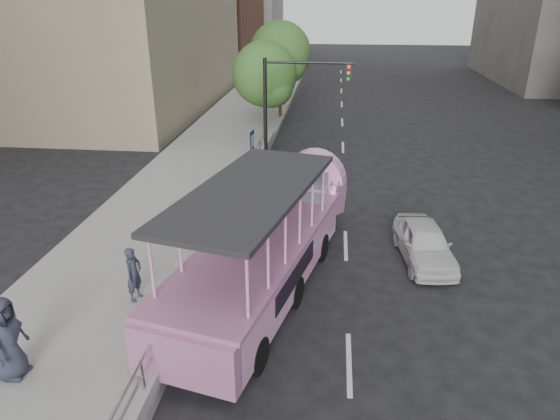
# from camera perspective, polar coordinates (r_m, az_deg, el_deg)

# --- Properties ---
(ground) EXTENTS (160.00, 160.00, 0.00)m
(ground) POSITION_cam_1_polar(r_m,az_deg,el_deg) (13.83, 3.51, -11.44)
(ground) COLOR black
(sidewalk) EXTENTS (5.50, 80.00, 0.30)m
(sidewalk) POSITION_cam_1_polar(r_m,az_deg,el_deg) (23.53, -9.35, 3.87)
(sidewalk) COLOR #989892
(sidewalk) RESTS_ON ground
(kerb_wall) EXTENTS (0.24, 30.00, 0.36)m
(kerb_wall) POSITION_cam_1_polar(r_m,az_deg,el_deg) (15.67, -7.58, -5.05)
(kerb_wall) COLOR #A6A6A1
(kerb_wall) RESTS_ON sidewalk
(guardrail) EXTENTS (0.07, 22.00, 0.71)m
(guardrail) POSITION_cam_1_polar(r_m,az_deg,el_deg) (15.37, -7.71, -2.88)
(guardrail) COLOR #A9A9AD
(guardrail) RESTS_ON kerb_wall
(duck_boat) EXTENTS (4.73, 10.58, 3.42)m
(duck_boat) POSITION_cam_1_polar(r_m,az_deg,el_deg) (14.65, -1.05, -3.49)
(duck_boat) COLOR black
(duck_boat) RESTS_ON ground
(car) EXTENTS (1.86, 3.77, 1.24)m
(car) POSITION_cam_1_polar(r_m,az_deg,el_deg) (16.58, 16.18, -3.62)
(car) COLOR silver
(car) RESTS_ON ground
(pedestrian_near) EXTENTS (0.49, 0.63, 1.54)m
(pedestrian_near) POSITION_cam_1_polar(r_m,az_deg,el_deg) (13.90, -16.36, -7.05)
(pedestrian_near) COLOR #2B2E3F
(pedestrian_near) RESTS_ON sidewalk
(pedestrian_far) EXTENTS (0.65, 0.97, 1.93)m
(pedestrian_far) POSITION_cam_1_polar(r_m,az_deg,el_deg) (12.24, -28.77, -12.71)
(pedestrian_far) COLOR #2B2E3F
(pedestrian_far) RESTS_ON sidewalk
(parking_sign) EXTENTS (0.10, 0.59, 2.61)m
(parking_sign) POSITION_cam_1_polar(r_m,az_deg,el_deg) (21.56, -3.17, 6.54)
(parking_sign) COLOR black
(parking_sign) RESTS_ON ground
(traffic_signal) EXTENTS (4.20, 0.32, 5.20)m
(traffic_signal) POSITION_cam_1_polar(r_m,az_deg,el_deg) (24.34, 1.15, 13.00)
(traffic_signal) COLOR black
(traffic_signal) RESTS_ON ground
(street_tree_near) EXTENTS (3.52, 3.52, 5.72)m
(street_tree_near) POSITION_cam_1_polar(r_m,az_deg,el_deg) (27.83, -1.58, 14.98)
(street_tree_near) COLOR #372319
(street_tree_near) RESTS_ON ground
(street_tree_far) EXTENTS (3.97, 3.97, 6.45)m
(street_tree_far) POSITION_cam_1_polar(r_m,az_deg,el_deg) (33.65, 0.18, 17.29)
(street_tree_far) COLOR #372319
(street_tree_far) RESTS_ON ground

